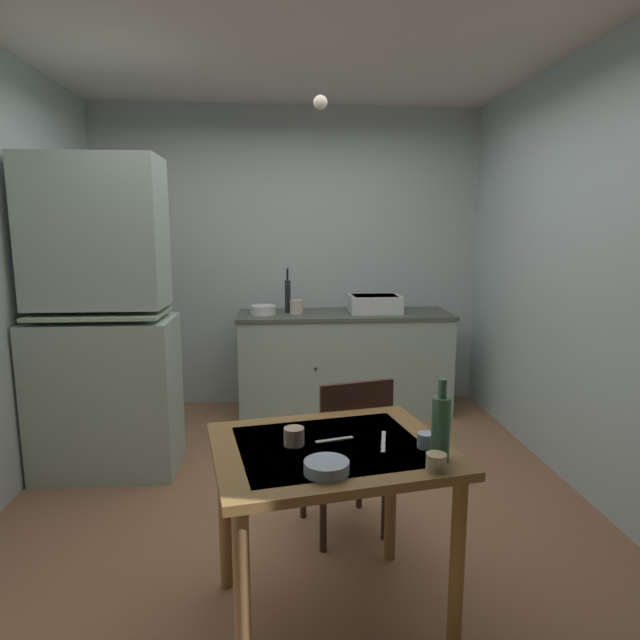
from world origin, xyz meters
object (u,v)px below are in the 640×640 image
Objects in this scene: hutch_cabinet at (103,329)px; serving_bowl_wide at (327,467)px; dining_table at (331,473)px; chair_far_side at (347,449)px; hand_pump at (288,293)px; mixing_bowl_counter at (263,310)px; mug_tall at (294,436)px; sink_basin at (375,304)px; glass_bottle at (441,426)px.

hutch_cabinet is 2.19m from serving_bowl_wide.
chair_far_side is (0.15, 0.61, -0.17)m from dining_table.
hand_pump reaches higher than mixing_bowl_counter.
chair_far_side is (1.49, -0.90, -0.48)m from hutch_cabinet.
dining_table is (0.33, -2.53, -0.28)m from mixing_bowl_counter.
mixing_bowl_counter is 2.65× the size of mug_tall.
hutch_cabinet reaches higher than chair_far_side.
hand_pump reaches higher than sink_basin.
glass_bottle is at bearing 11.18° from serving_bowl_wide.
mixing_bowl_counter is 2.79m from serving_bowl_wide.
mixing_bowl_counter is at bearing 105.11° from glass_bottle.
hutch_cabinet is at bearing 148.82° from chair_far_side.
sink_basin is 0.51× the size of chair_far_side.
serving_bowl_wide is (-0.67, -2.82, -0.18)m from sink_basin.
glass_bottle is (0.54, -0.17, 0.09)m from mug_tall.
mug_tall is at bearing 112.30° from serving_bowl_wide.
serving_bowl_wide is 0.52× the size of glass_bottle.
glass_bottle is (1.73, -1.67, -0.07)m from hutch_cabinet.
hand_pump is 2.62m from mug_tall.
sink_basin is 2.69m from mug_tall.
hutch_cabinet is 1.65m from hand_pump.
hutch_cabinet reaches higher than hand_pump.
mug_tall reaches higher than dining_table.
mixing_bowl_counter is (-0.21, -0.10, -0.13)m from hand_pump.
mug_tall is (-0.02, -2.61, -0.26)m from hand_pump.
glass_bottle is at bearing -44.02° from hutch_cabinet.
mixing_bowl_counter is (1.01, 1.02, -0.04)m from hutch_cabinet.
dining_table is at bearing 81.10° from serving_bowl_wide.
mug_tall reaches higher than serving_bowl_wide.
mixing_bowl_counter is 2.53m from mug_tall.
glass_bottle is (0.43, 0.08, 0.10)m from serving_bowl_wide.
hutch_cabinet reaches higher than glass_bottle.
hutch_cabinet is 6.69× the size of glass_bottle.
mug_tall is (-0.78, -2.56, -0.17)m from sink_basin.
hand_pump is at bearing 100.44° from glass_bottle.
mixing_bowl_counter is 0.71× the size of glass_bottle.
hand_pump is at bearing 97.60° from chair_far_side.
mixing_bowl_counter reaches higher than mug_tall.
hand_pump reaches higher than glass_bottle.
hutch_cabinet reaches higher than dining_table.
chair_far_side is at bearing 76.51° from dining_table.
sink_basin reaches higher than mixing_bowl_counter.
mug_tall is (-0.14, 0.01, 0.15)m from dining_table.
sink_basin reaches higher than serving_bowl_wide.
glass_bottle is at bearing -74.89° from mixing_bowl_counter.
hutch_cabinet is at bearing 131.52° from dining_table.
hand_pump reaches higher than chair_far_side.
serving_bowl_wide reaches higher than dining_table.
mug_tall is at bearing -51.44° from hutch_cabinet.
mug_tall is at bearing 162.05° from glass_bottle.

